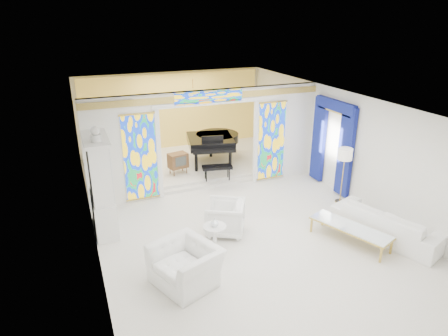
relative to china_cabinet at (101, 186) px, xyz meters
name	(u,v)px	position (x,y,z in m)	size (l,w,h in m)	color
floor	(235,217)	(3.22, -0.60, -1.17)	(12.00, 12.00, 0.00)	silver
ceiling	(236,104)	(3.22, -0.60, 1.83)	(7.00, 12.00, 0.02)	white
wall_back	(173,112)	(3.22, 5.40, 0.33)	(7.00, 0.02, 3.00)	white
wall_front	(436,328)	(3.22, -6.60, 0.33)	(7.00, 0.02, 3.00)	white
wall_left	(89,185)	(-0.28, -0.60, 0.33)	(0.02, 12.00, 3.00)	white
wall_right	(350,147)	(6.72, -0.60, 0.33)	(0.02, 12.00, 3.00)	white
partition_wall	(208,136)	(3.22, 1.40, 0.48)	(7.00, 0.22, 3.00)	white
stained_glass_left	(140,158)	(1.19, 1.29, 0.13)	(0.90, 0.04, 2.40)	gold
stained_glass_right	(271,141)	(5.25, 1.29, 0.13)	(0.90, 0.04, 2.40)	gold
stained_glass_transom	(209,97)	(3.22, 1.29, 1.65)	(2.00, 0.04, 0.34)	gold
alcove_platform	(189,163)	(3.22, 3.50, -1.08)	(6.80, 3.80, 0.18)	silver
gold_curtain_back	(174,113)	(3.22, 5.28, 0.33)	(6.70, 0.10, 2.90)	#E7C250
chandelier	(193,93)	(3.42, 3.40, 1.38)	(0.48, 0.48, 0.30)	gold
blue_drapes	(332,138)	(6.62, 0.10, 0.41)	(0.14, 1.85, 2.65)	navy
china_cabinet	(101,186)	(0.00, 0.00, 0.00)	(0.56, 1.46, 2.72)	white
armchair_left	(185,265)	(1.24, -2.73, -0.77)	(1.24, 1.08, 0.80)	white
armchair_right	(225,218)	(2.68, -1.23, -0.76)	(0.87, 0.90, 0.82)	white
sofa	(387,223)	(6.17, -2.85, -0.80)	(2.54, 0.99, 0.74)	white
side_table	(215,235)	(2.16, -1.91, -0.75)	(0.68, 0.68, 0.64)	white
vase	(215,222)	(2.16, -1.91, -0.43)	(0.17, 0.17, 0.18)	silver
coffee_table	(350,228)	(5.19, -2.73, -0.78)	(1.24, 1.98, 0.42)	white
floor_lamp	(345,157)	(6.33, -0.88, 0.19)	(0.39, 0.39, 1.59)	gold
grand_piano	(214,140)	(4.01, 3.10, -0.23)	(2.14, 2.92, 1.13)	black
tv_console	(178,161)	(2.56, 2.48, -0.55)	(0.65, 0.51, 0.68)	brown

